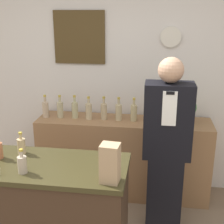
{
  "coord_description": "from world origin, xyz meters",
  "views": [
    {
      "loc": [
        0.48,
        -1.62,
        2.11
      ],
      "look_at": [
        0.09,
        1.09,
        1.22
      ],
      "focal_mm": 50.0,
      "sensor_mm": 36.0,
      "label": 1
    }
  ],
  "objects": [
    {
      "name": "back_wall",
      "position": [
        -0.0,
        2.0,
        1.36
      ],
      "size": [
        5.2,
        0.09,
        2.7
      ],
      "color": "silver",
      "rests_on": "ground_plane"
    },
    {
      "name": "back_shelf",
      "position": [
        0.13,
        1.71,
        0.46
      ],
      "size": [
        1.98,
        0.46,
        0.93
      ],
      "color": "#8E6642",
      "rests_on": "ground_plane"
    },
    {
      "name": "display_counter",
      "position": [
        -0.43,
        0.47,
        0.49
      ],
      "size": [
        1.45,
        0.6,
        0.97
      ],
      "color": "#382619",
      "rests_on": "ground_plane"
    },
    {
      "name": "shopkeeper",
      "position": [
        0.6,
        1.1,
        0.87
      ],
      "size": [
        0.44,
        0.28,
        1.74
      ],
      "color": "black",
      "rests_on": "ground_plane"
    },
    {
      "name": "potted_plant",
      "position": [
        0.81,
        1.68,
        1.1
      ],
      "size": [
        0.24,
        0.24,
        0.31
      ],
      "color": "#9E998E",
      "rests_on": "back_shelf"
    },
    {
      "name": "paper_bag",
      "position": [
        0.19,
        0.29,
        1.11
      ],
      "size": [
        0.14,
        0.13,
        0.28
      ],
      "color": "tan",
      "rests_on": "display_counter"
    },
    {
      "name": "counter_bottle_3",
      "position": [
        -0.61,
        0.63,
        1.04
      ],
      "size": [
        0.07,
        0.07,
        0.19
      ],
      "color": "tan",
      "rests_on": "display_counter"
    },
    {
      "name": "counter_bottle_4",
      "position": [
        -0.46,
        0.31,
        1.04
      ],
      "size": [
        0.07,
        0.07,
        0.19
      ],
      "color": "tan",
      "rests_on": "display_counter"
    },
    {
      "name": "shelf_bottle_0",
      "position": [
        -0.78,
        1.69,
        1.03
      ],
      "size": [
        0.07,
        0.07,
        0.27
      ],
      "color": "tan",
      "rests_on": "back_shelf"
    },
    {
      "name": "shelf_bottle_1",
      "position": [
        -0.61,
        1.7,
        1.03
      ],
      "size": [
        0.07,
        0.07,
        0.27
      ],
      "color": "tan",
      "rests_on": "back_shelf"
    },
    {
      "name": "shelf_bottle_2",
      "position": [
        -0.44,
        1.72,
        1.03
      ],
      "size": [
        0.07,
        0.07,
        0.27
      ],
      "color": "tan",
      "rests_on": "back_shelf"
    },
    {
      "name": "shelf_bottle_3",
      "position": [
        -0.27,
        1.69,
        1.03
      ],
      "size": [
        0.07,
        0.07,
        0.27
      ],
      "color": "tan",
      "rests_on": "back_shelf"
    },
    {
      "name": "shelf_bottle_4",
      "position": [
        -0.1,
        1.71,
        1.03
      ],
      "size": [
        0.07,
        0.07,
        0.27
      ],
      "color": "tan",
      "rests_on": "back_shelf"
    },
    {
      "name": "shelf_bottle_5",
      "position": [
        0.07,
        1.71,
        1.03
      ],
      "size": [
        0.07,
        0.07,
        0.27
      ],
      "color": "tan",
      "rests_on": "back_shelf"
    },
    {
      "name": "shelf_bottle_6",
      "position": [
        0.25,
        1.71,
        1.03
      ],
      "size": [
        0.07,
        0.07,
        0.27
      ],
      "color": "tan",
      "rests_on": "back_shelf"
    },
    {
      "name": "shelf_bottle_7",
      "position": [
        0.42,
        1.69,
        1.03
      ],
      "size": [
        0.07,
        0.07,
        0.27
      ],
      "color": "tan",
      "rests_on": "back_shelf"
    },
    {
      "name": "shelf_bottle_8",
      "position": [
        0.59,
        1.72,
        1.03
      ],
      "size": [
        0.07,
        0.07,
        0.27
      ],
      "color": "tan",
      "rests_on": "back_shelf"
    }
  ]
}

